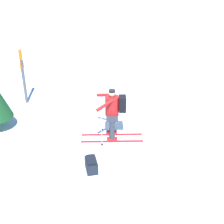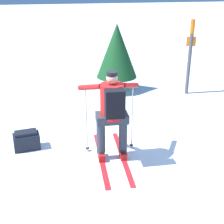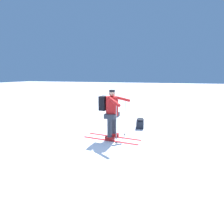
% 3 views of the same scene
% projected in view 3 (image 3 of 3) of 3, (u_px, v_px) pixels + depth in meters
% --- Properties ---
extents(ground_plane, '(80.00, 80.00, 0.00)m').
position_uv_depth(ground_plane, '(114.00, 141.00, 5.46)').
color(ground_plane, white).
extents(skier, '(1.09, 1.88, 1.58)m').
position_uv_depth(skier, '(111.00, 111.00, 5.47)').
color(skier, red).
rests_on(skier, ground_plane).
extents(dropped_backpack, '(0.50, 0.33, 0.35)m').
position_uv_depth(dropped_backpack, '(140.00, 123.00, 6.80)').
color(dropped_backpack, black).
rests_on(dropped_backpack, ground_plane).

